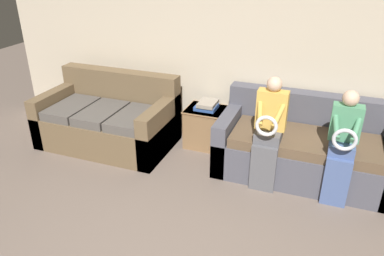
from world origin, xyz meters
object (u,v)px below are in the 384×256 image
couch_main (304,148)px  child_right_seated (342,144)px  child_left_seated (269,130)px  book_stack (207,105)px  couch_side (109,120)px  side_shelf (207,127)px

couch_main → child_right_seated: child_right_seated is taller
couch_main → child_left_seated: child_left_seated is taller
child_left_seated → book_stack: bearing=145.2°
book_stack → couch_side: bearing=-162.6°
couch_side → child_left_seated: size_ratio=1.40×
side_shelf → child_right_seated: bearing=-20.8°
couch_main → side_shelf: (-1.22, 0.22, -0.04)m
side_shelf → book_stack: 0.29m
side_shelf → child_left_seated: bearing=-34.6°
child_right_seated → child_left_seated: bearing=179.6°
child_right_seated → side_shelf: (-1.58, 0.60, -0.36)m
couch_side → book_stack: 1.28m
child_left_seated → side_shelf: child_left_seated is taller
child_left_seated → child_right_seated: size_ratio=1.04×
couch_main → book_stack: bearing=169.6°
side_shelf → book_stack: bearing=100.2°
child_left_seated → book_stack: size_ratio=4.21×
child_right_seated → book_stack: 1.70m
couch_side → child_right_seated: size_ratio=1.46×
couch_main → book_stack: size_ratio=6.69×
couch_main → child_right_seated: 0.61m
child_left_seated → child_right_seated: (0.71, -0.00, -0.02)m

